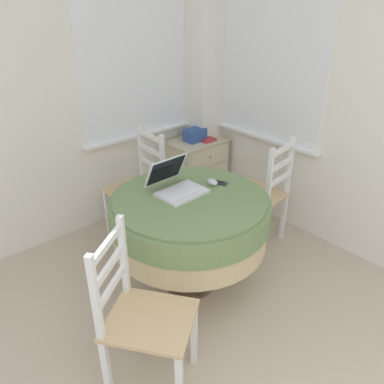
# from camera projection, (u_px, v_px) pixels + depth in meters

# --- Properties ---
(corner_room_shell) EXTENTS (4.53, 5.07, 2.55)m
(corner_room_shell) POSITION_uv_depth(u_px,v_px,m) (221.00, 104.00, 2.49)
(corner_room_shell) COLOR white
(corner_room_shell) RESTS_ON ground_plane
(round_dining_table) EXTENTS (1.08, 1.08, 0.73)m
(round_dining_table) POSITION_uv_depth(u_px,v_px,m) (190.00, 217.00, 2.55)
(round_dining_table) COLOR #4C3D2D
(round_dining_table) RESTS_ON ground_plane
(laptop) EXTENTS (0.33, 0.35, 0.22)m
(laptop) POSITION_uv_depth(u_px,v_px,m) (176.00, 185.00, 2.53)
(laptop) COLOR silver
(laptop) RESTS_ON round_dining_table
(computer_mouse) EXTENTS (0.06, 0.09, 0.04)m
(computer_mouse) POSITION_uv_depth(u_px,v_px,m) (212.00, 182.00, 2.63)
(computer_mouse) COLOR silver
(computer_mouse) RESTS_ON round_dining_table
(cell_phone) EXTENTS (0.09, 0.11, 0.01)m
(cell_phone) POSITION_uv_depth(u_px,v_px,m) (220.00, 183.00, 2.66)
(cell_phone) COLOR #2D2D33
(cell_phone) RESTS_ON round_dining_table
(dining_chair_near_back_window) EXTENTS (0.44, 0.39, 0.94)m
(dining_chair_near_back_window) POSITION_uv_depth(u_px,v_px,m) (139.00, 188.00, 3.22)
(dining_chair_near_back_window) COLOR tan
(dining_chair_near_back_window) RESTS_ON ground_plane
(dining_chair_near_right_window) EXTENTS (0.44, 0.49, 0.94)m
(dining_chair_near_right_window) POSITION_uv_depth(u_px,v_px,m) (261.00, 194.00, 3.11)
(dining_chair_near_right_window) COLOR tan
(dining_chair_near_right_window) RESTS_ON ground_plane
(dining_chair_camera_near) EXTENTS (0.56, 0.58, 0.94)m
(dining_chair_camera_near) POSITION_uv_depth(u_px,v_px,m) (142.00, 318.00, 1.90)
(dining_chair_camera_near) COLOR tan
(dining_chair_camera_near) RESTS_ON ground_plane
(corner_cabinet) EXTENTS (0.57, 0.42, 0.65)m
(corner_cabinet) POSITION_uv_depth(u_px,v_px,m) (197.00, 169.00, 3.89)
(corner_cabinet) COLOR beige
(corner_cabinet) RESTS_ON ground_plane
(storage_box) EXTENTS (0.20, 0.15, 0.12)m
(storage_box) POSITION_uv_depth(u_px,v_px,m) (195.00, 135.00, 3.70)
(storage_box) COLOR #2D4C93
(storage_box) RESTS_ON corner_cabinet
(book_on_cabinet) EXTENTS (0.15, 0.22, 0.02)m
(book_on_cabinet) POSITION_uv_depth(u_px,v_px,m) (204.00, 138.00, 3.75)
(book_on_cabinet) COLOR #BC3338
(book_on_cabinet) RESTS_ON corner_cabinet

